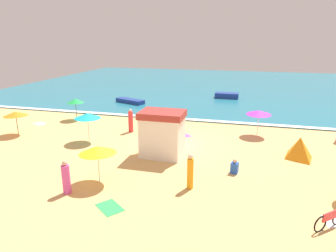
{
  "coord_description": "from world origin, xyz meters",
  "views": [
    {
      "loc": [
        4.92,
        -20.45,
        7.44
      ],
      "look_at": [
        -0.93,
        1.35,
        0.8
      ],
      "focal_mm": 32.49,
      "sensor_mm": 36.0,
      "label": 1
    }
  ],
  "objects": [
    {
      "name": "beach_umbrella_4",
      "position": [
        5.79,
        3.29,
        1.85
      ],
      "size": [
        1.96,
        1.97,
        2.06
      ],
      "color": "silver",
      "rests_on": "ground_plane"
    },
    {
      "name": "beach_towel_0",
      "position": [
        -0.79,
        -9.39,
        0.01
      ],
      "size": [
        1.59,
        1.52,
        0.01
      ],
      "color": "green",
      "rests_on": "ground_plane"
    },
    {
      "name": "small_boat_1",
      "position": [
        -8.23,
        11.69,
        0.33
      ],
      "size": [
        3.78,
        2.36,
        0.45
      ],
      "color": "navy",
      "rests_on": "ocean_water"
    },
    {
      "name": "beachgoer_4",
      "position": [
        4.46,
        -4.19,
        0.36
      ],
      "size": [
        0.46,
        0.46,
        0.85
      ],
      "color": "blue",
      "rests_on": "ground_plane"
    },
    {
      "name": "beachgoer_0",
      "position": [
        -3.4,
        -8.69,
        0.8
      ],
      "size": [
        0.56,
        0.56,
        1.73
      ],
      "color": "#D84CA5",
      "rests_on": "ground_plane"
    },
    {
      "name": "beach_umbrella_0",
      "position": [
        -12.5,
        -1.37,
        1.69
      ],
      "size": [
        2.45,
        2.45,
        1.9
      ],
      "color": "#4C3823",
      "rests_on": "ground_plane"
    },
    {
      "name": "lifeguard_cabana",
      "position": [
        -0.22,
        -2.72,
        1.52
      ],
      "size": [
        2.77,
        2.09,
        2.98
      ],
      "color": "white",
      "rests_on": "ground_plane"
    },
    {
      "name": "ocean_water",
      "position": [
        0.0,
        28.0,
        0.05
      ],
      "size": [
        60.0,
        44.0,
        0.1
      ],
      "primitive_type": "cube",
      "color": "teal",
      "rests_on": "ground_plane"
    },
    {
      "name": "wave_breaker_foam",
      "position": [
        0.0,
        6.3,
        0.1
      ],
      "size": [
        57.0,
        0.7,
        0.01
      ],
      "primitive_type": "cube",
      "color": "white",
      "rests_on": "ocean_water"
    },
    {
      "name": "beach_umbrella_3",
      "position": [
        -6.24,
        -1.4,
        1.95
      ],
      "size": [
        2.36,
        2.35,
        2.15
      ],
      "color": "silver",
      "rests_on": "ground_plane"
    },
    {
      "name": "parked_bicycle",
      "position": [
        8.44,
        -8.48,
        0.38
      ],
      "size": [
        1.39,
        1.26,
        0.76
      ],
      "color": "black",
      "rests_on": "ground_plane"
    },
    {
      "name": "small_boat_0",
      "position": [
        2.31,
        17.58,
        0.42
      ],
      "size": [
        2.87,
        1.36,
        0.65
      ],
      "color": "navy",
      "rests_on": "ocean_water"
    },
    {
      "name": "beach_tent",
      "position": [
        8.29,
        -0.88,
        0.7
      ],
      "size": [
        2.02,
        2.14,
        1.4
      ],
      "color": "orange",
      "rests_on": "ground_plane"
    },
    {
      "name": "ground_plane",
      "position": [
        0.0,
        0.0,
        0.0
      ],
      "size": [
        60.0,
        60.0,
        0.0
      ],
      "primitive_type": "plane",
      "color": "#E5B26B"
    },
    {
      "name": "beach_umbrella_6",
      "position": [
        -10.48,
        3.92,
        1.77
      ],
      "size": [
        2.27,
        2.27,
        2.02
      ],
      "color": "#4C3823",
      "rests_on": "ground_plane"
    },
    {
      "name": "beachgoer_5",
      "position": [
        2.37,
        -6.62,
        0.9
      ],
      "size": [
        0.39,
        0.39,
        1.87
      ],
      "color": "orange",
      "rests_on": "ground_plane"
    },
    {
      "name": "beach_umbrella_1",
      "position": [
        -2.42,
        -7.19,
        1.83
      ],
      "size": [
        2.76,
        2.76,
        2.06
      ],
      "color": "silver",
      "rests_on": "ground_plane"
    },
    {
      "name": "beach_towel_2",
      "position": [
        0.13,
        1.87,
        0.01
      ],
      "size": [
        1.62,
        1.6,
        0.01
      ],
      "color": "#D84CA5",
      "rests_on": "ground_plane"
    },
    {
      "name": "beach_towel_3",
      "position": [
        -12.84,
        1.7,
        0.01
      ],
      "size": [
        1.27,
        1.1,
        0.01
      ],
      "color": "white",
      "rests_on": "ground_plane"
    },
    {
      "name": "beachgoer_2",
      "position": [
        -4.11,
        1.58,
        0.89
      ],
      "size": [
        0.44,
        0.44,
        1.9
      ],
      "color": "red",
      "rests_on": "ground_plane"
    }
  ]
}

